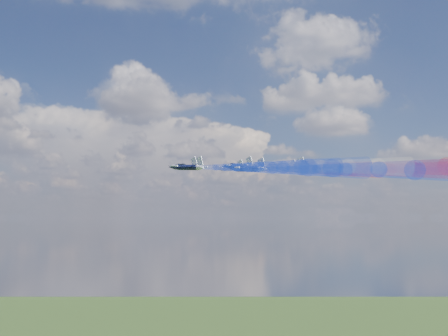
# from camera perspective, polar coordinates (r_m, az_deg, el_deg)

# --- Properties ---
(jet_lead) EXTENTS (16.93, 16.99, 4.97)m
(jet_lead) POSITION_cam_1_polar(r_m,az_deg,el_deg) (161.53, -4.13, 0.03)
(jet_lead) COLOR black
(trail_lead) EXTENTS (36.12, 34.60, 7.92)m
(trail_lead) POSITION_cam_1_polar(r_m,az_deg,el_deg) (140.78, 3.32, 0.02)
(trail_lead) COLOR white
(jet_inner_left) EXTENTS (16.93, 16.99, 4.97)m
(jet_inner_left) POSITION_cam_1_polar(r_m,az_deg,el_deg) (144.24, -4.55, 0.10)
(jet_inner_left) COLOR black
(trail_inner_left) EXTENTS (36.12, 34.60, 7.92)m
(trail_inner_left) POSITION_cam_1_polar(r_m,az_deg,el_deg) (123.50, 3.88, 0.10)
(trail_inner_left) COLOR blue
(jet_inner_right) EXTENTS (16.93, 16.99, 4.97)m
(jet_inner_right) POSITION_cam_1_polar(r_m,az_deg,el_deg) (158.09, 0.72, -0.08)
(jet_inner_right) COLOR black
(trail_inner_right) EXTENTS (36.12, 34.60, 7.92)m
(trail_inner_right) POSITION_cam_1_polar(r_m,az_deg,el_deg) (139.22, 9.00, -0.11)
(trail_inner_right) COLOR red
(jet_outer_left) EXTENTS (16.93, 16.99, 4.97)m
(jet_outer_left) POSITION_cam_1_polar(r_m,az_deg,el_deg) (130.48, -4.04, 0.07)
(jet_outer_left) COLOR black
(trail_outer_left) EXTENTS (36.12, 34.60, 7.92)m
(trail_outer_left) POSITION_cam_1_polar(r_m,az_deg,el_deg) (110.10, 5.52, 0.05)
(trail_outer_left) COLOR blue
(jet_center_third) EXTENTS (16.93, 16.99, 4.97)m
(jet_center_third) POSITION_cam_1_polar(r_m,az_deg,el_deg) (144.27, 1.59, 0.17)
(jet_center_third) COLOR black
(trail_center_third) EXTENTS (36.12, 34.60, 7.92)m
(trail_center_third) POSITION_cam_1_polar(r_m,az_deg,el_deg) (125.92, 10.89, 0.18)
(trail_center_third) COLOR white
(jet_outer_right) EXTENTS (16.93, 16.99, 4.97)m
(jet_outer_right) POSITION_cam_1_polar(r_m,az_deg,el_deg) (158.73, 6.54, -0.15)
(jet_outer_right) COLOR black
(trail_outer_right) EXTENTS (36.12, 34.60, 7.92)m
(trail_outer_right) POSITION_cam_1_polar(r_m,az_deg,el_deg) (142.27, 15.44, -0.19)
(trail_outer_right) COLOR red
(jet_rear_left) EXTENTS (16.93, 16.99, 4.97)m
(jet_rear_left) POSITION_cam_1_polar(r_m,az_deg,el_deg) (128.24, 2.75, -0.11)
(jet_rear_left) COLOR black
(trail_rear_left) EXTENTS (36.12, 34.60, 7.92)m
(trail_rear_left) POSITION_cam_1_polar(r_m,az_deg,el_deg) (110.61, 13.56, -0.15)
(trail_rear_left) COLOR blue
(jet_rear_right) EXTENTS (16.93, 16.99, 4.97)m
(jet_rear_right) POSITION_cam_1_polar(r_m,az_deg,el_deg) (141.90, 7.28, 0.11)
(jet_rear_right) COLOR black
(trail_rear_right) EXTENTS (36.12, 34.60, 7.92)m
(trail_rear_right) POSITION_cam_1_polar(r_m,az_deg,el_deg) (125.99, 17.44, 0.10)
(trail_rear_right) COLOR red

